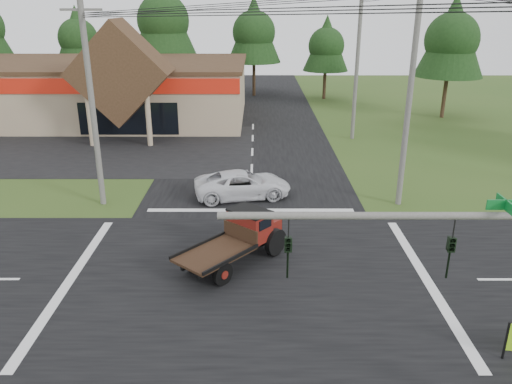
{
  "coord_description": "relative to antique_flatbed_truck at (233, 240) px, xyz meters",
  "views": [
    {
      "loc": [
        0.32,
        -17.09,
        10.16
      ],
      "look_at": [
        0.29,
        3.96,
        2.2
      ],
      "focal_mm": 35.0,
      "sensor_mm": 36.0,
      "label": 1
    }
  ],
  "objects": [
    {
      "name": "ground",
      "position": [
        0.64,
        -1.32,
        -1.07
      ],
      "size": [
        120.0,
        120.0,
        0.0
      ],
      "primitive_type": "plane",
      "color": "#334F1C",
      "rests_on": "ground"
    },
    {
      "name": "road_ns",
      "position": [
        0.64,
        -1.32,
        -1.06
      ],
      "size": [
        12.0,
        120.0,
        0.02
      ],
      "primitive_type": "cube",
      "color": "black",
      "rests_on": "ground"
    },
    {
      "name": "road_ew",
      "position": [
        0.64,
        -1.32,
        -1.06
      ],
      "size": [
        120.0,
        12.0,
        0.02
      ],
      "primitive_type": "cube",
      "color": "black",
      "rests_on": "ground"
    },
    {
      "name": "parking_apron",
      "position": [
        -13.36,
        17.68,
        -1.05
      ],
      "size": [
        28.0,
        14.0,
        0.02
      ],
      "primitive_type": "cube",
      "color": "black",
      "rests_on": "ground"
    },
    {
      "name": "cvs_building",
      "position": [
        -15.07,
        28.25,
        1.71
      ],
      "size": [
        30.4,
        18.2,
        9.19
      ],
      "color": "tan",
      "rests_on": "ground"
    },
    {
      "name": "traffic_signal_mast",
      "position": [
        6.45,
        -8.82,
        3.36
      ],
      "size": [
        8.12,
        0.24,
        7.0
      ],
      "color": "#595651",
      "rests_on": "ground"
    },
    {
      "name": "utility_pole_nw",
      "position": [
        -7.36,
        6.68,
        4.32
      ],
      "size": [
        2.0,
        0.3,
        10.5
      ],
      "color": "#595651",
      "rests_on": "ground"
    },
    {
      "name": "utility_pole_ne",
      "position": [
        8.64,
        6.68,
        4.82
      ],
      "size": [
        2.0,
        0.3,
        11.5
      ],
      "color": "#595651",
      "rests_on": "ground"
    },
    {
      "name": "utility_pole_n",
      "position": [
        8.64,
        20.68,
        4.67
      ],
      "size": [
        2.0,
        0.3,
        11.2
      ],
      "color": "#595651",
      "rests_on": "ground"
    },
    {
      "name": "tree_row_b",
      "position": [
        -19.36,
        40.68,
        5.64
      ],
      "size": [
        5.6,
        5.6,
        10.1
      ],
      "color": "#332316",
      "rests_on": "ground"
    },
    {
      "name": "tree_row_c",
      "position": [
        -9.36,
        39.68,
        7.65
      ],
      "size": [
        7.28,
        7.28,
        13.13
      ],
      "color": "#332316",
      "rests_on": "ground"
    },
    {
      "name": "tree_row_d",
      "position": [
        0.64,
        40.68,
        6.31
      ],
      "size": [
        6.16,
        6.16,
        11.11
      ],
      "color": "#332316",
      "rests_on": "ground"
    },
    {
      "name": "tree_row_e",
      "position": [
        8.64,
        38.68,
        4.97
      ],
      "size": [
        5.04,
        5.04,
        9.09
      ],
      "color": "#332316",
      "rests_on": "ground"
    },
    {
      "name": "tree_side_ne",
      "position": [
        18.64,
        28.68,
        6.31
      ],
      "size": [
        6.16,
        6.16,
        11.11
      ],
      "color": "#332316",
      "rests_on": "ground"
    },
    {
      "name": "antique_flatbed_truck",
      "position": [
        0.0,
        0.0,
        0.0
      ],
      "size": [
        4.82,
        5.13,
        2.13
      ],
      "primitive_type": null,
      "rotation": [
        0.0,
        0.0,
        -0.72
      ],
      "color": "#54170C",
      "rests_on": "ground"
    },
    {
      "name": "white_pickup",
      "position": [
        0.18,
        7.68,
        -0.33
      ],
      "size": [
        5.7,
        3.41,
        1.48
      ],
      "primitive_type": "imported",
      "rotation": [
        0.0,
        0.0,
        1.76
      ],
      "color": "silver",
      "rests_on": "ground"
    }
  ]
}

